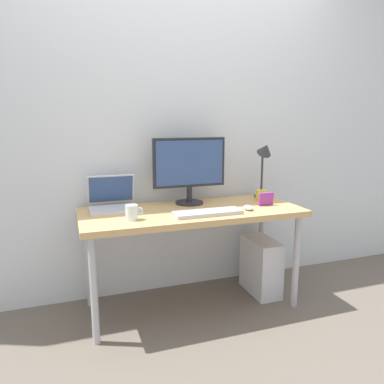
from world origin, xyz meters
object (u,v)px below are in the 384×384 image
at_px(desk, 192,219).
at_px(mouse, 248,208).
at_px(coffee_mug, 261,196).
at_px(computer_tower, 261,266).
at_px(monitor, 189,167).
at_px(desk_lamp, 265,158).
at_px(photo_frame, 266,199).
at_px(laptop, 113,201).
at_px(glass_cup, 132,212).
at_px(keyboard, 208,213).

distance_m(desk, mouse, 0.39).
distance_m(coffee_mug, computer_tower, 0.54).
distance_m(monitor, coffee_mug, 0.58).
bearing_deg(desk_lamp, desk, -165.15).
distance_m(monitor, computer_tower, 0.93).
xyz_separation_m(mouse, photo_frame, (0.18, 0.08, 0.03)).
xyz_separation_m(monitor, laptop, (-0.54, 0.02, -0.21)).
bearing_deg(coffee_mug, glass_cup, -169.11).
xyz_separation_m(desk_lamp, mouse, (-0.29, -0.31, -0.29)).
height_order(desk, glass_cup, glass_cup).
bearing_deg(monitor, computer_tower, -15.27).
relative_size(desk_lamp, computer_tower, 1.05).
height_order(mouse, photo_frame, photo_frame).
bearing_deg(laptop, glass_cup, -77.11).
relative_size(mouse, coffee_mug, 0.80).
relative_size(laptop, coffee_mug, 2.84).
relative_size(mouse, computer_tower, 0.21).
relative_size(coffee_mug, computer_tower, 0.27).
height_order(desk, photo_frame, photo_frame).
distance_m(laptop, keyboard, 0.66).
xyz_separation_m(mouse, computer_tower, (0.21, 0.17, -0.51)).
xyz_separation_m(desk, laptop, (-0.50, 0.19, 0.12)).
height_order(keyboard, coffee_mug, coffee_mug).
height_order(desk, mouse, mouse).
bearing_deg(mouse, photo_frame, 23.14).
height_order(desk, keyboard, keyboard).
bearing_deg(photo_frame, glass_cup, -176.15).
distance_m(glass_cup, photo_frame, 0.96).
xyz_separation_m(glass_cup, photo_frame, (0.96, 0.06, 0.00)).
distance_m(desk, photo_frame, 0.54).
height_order(keyboard, mouse, mouse).
relative_size(photo_frame, computer_tower, 0.26).
bearing_deg(computer_tower, mouse, -141.43).
bearing_deg(keyboard, glass_cup, 176.09).
bearing_deg(glass_cup, keyboard, -3.91).
height_order(monitor, coffee_mug, monitor).
height_order(desk, desk_lamp, desk_lamp).
bearing_deg(coffee_mug, desk, -173.76).
bearing_deg(photo_frame, desk_lamp, 64.43).
bearing_deg(photo_frame, desk, 173.04).
relative_size(coffee_mug, glass_cup, 1.03).
height_order(desk, computer_tower, desk).
bearing_deg(mouse, glass_cup, 179.15).
bearing_deg(laptop, desk, -20.71).
relative_size(monitor, desk_lamp, 1.20).
height_order(desk, laptop, laptop).
xyz_separation_m(laptop, keyboard, (0.55, -0.35, -0.05)).
relative_size(mouse, photo_frame, 0.82).
bearing_deg(computer_tower, coffee_mug, 89.48).
relative_size(laptop, keyboard, 0.73).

